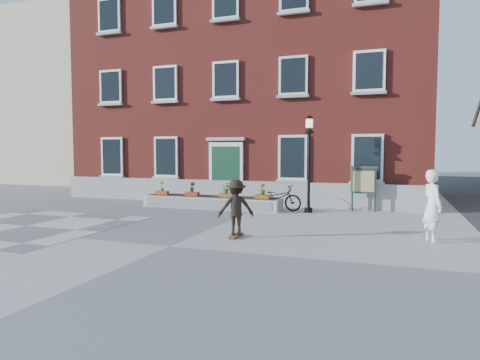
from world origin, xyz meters
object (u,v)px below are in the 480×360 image
at_px(bystander, 433,206).
at_px(lamp_post, 309,150).
at_px(skateboarder, 236,207).
at_px(notice_board, 364,181).
at_px(bicycle, 277,198).

distance_m(bystander, lamp_post, 6.27).
bearing_deg(skateboarder, bystander, 14.06).
relative_size(bystander, notice_board, 1.07).
relative_size(bystander, lamp_post, 0.51).
distance_m(bicycle, notice_board, 3.61).
height_order(lamp_post, notice_board, lamp_post).
bearing_deg(skateboarder, notice_board, 65.10).
bearing_deg(lamp_post, bystander, -45.26).
bearing_deg(bicycle, bystander, -126.93).
xyz_separation_m(bicycle, skateboarder, (0.31, -5.75, 0.33)).
xyz_separation_m(bicycle, bystander, (5.62, -4.42, 0.46)).
bearing_deg(bystander, lamp_post, 20.11).
height_order(bystander, lamp_post, lamp_post).
xyz_separation_m(lamp_post, notice_board, (2.07, 1.03, -1.28)).
xyz_separation_m(lamp_post, skateboarder, (-1.03, -5.64, -1.67)).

